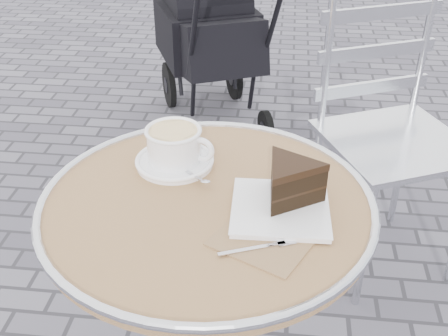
# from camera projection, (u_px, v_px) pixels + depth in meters

# --- Properties ---
(cafe_table) EXTENTS (0.72, 0.72, 0.74)m
(cafe_table) POSITION_uv_depth(u_px,v_px,m) (208.00, 260.00, 1.28)
(cafe_table) COLOR silver
(cafe_table) RESTS_ON ground
(cappuccino_set) EXTENTS (0.19, 0.19, 0.09)m
(cappuccino_set) POSITION_uv_depth(u_px,v_px,m) (175.00, 149.00, 1.29)
(cappuccino_set) COLOR white
(cappuccino_set) RESTS_ON cafe_table
(cake_plate_set) EXTENTS (0.24, 0.31, 0.11)m
(cake_plate_set) POSITION_uv_depth(u_px,v_px,m) (288.00, 188.00, 1.14)
(cake_plate_set) COLOR #8D694D
(cake_plate_set) RESTS_ON cafe_table
(bistro_chair) EXTENTS (0.58, 0.58, 0.97)m
(bistro_chair) POSITION_uv_depth(u_px,v_px,m) (384.00, 102.00, 1.90)
(bistro_chair) COLOR silver
(bistro_chair) RESTS_ON ground
(baby_stroller) EXTENTS (0.73, 1.00, 0.95)m
(baby_stroller) POSITION_uv_depth(u_px,v_px,m) (211.00, 43.00, 2.90)
(baby_stroller) COLOR black
(baby_stroller) RESTS_ON ground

